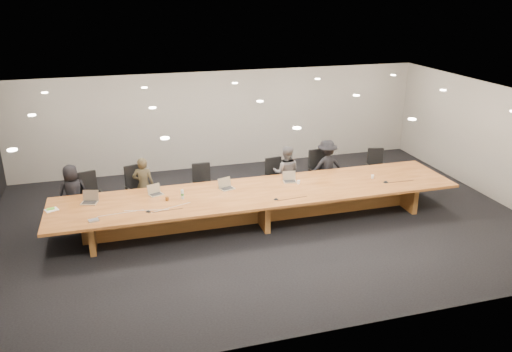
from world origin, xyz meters
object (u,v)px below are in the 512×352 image
(person_c, at_px, (286,173))
(amber_mug, at_px, (167,199))
(chair_left, at_px, (139,190))
(person_a, at_px, (73,193))
(chair_mid_left, at_px, (203,185))
(laptop_d, at_px, (290,177))
(person_b, at_px, (144,185))
(mic_left, at_px, (148,211))
(chair_far_left, at_px, (90,197))
(mic_center, at_px, (276,199))
(chair_far_right, at_px, (376,167))
(paper_cup_far, at_px, (373,177))
(mic_right, at_px, (386,182))
(laptop_c, at_px, (227,184))
(chair_right, at_px, (321,172))
(person_d, at_px, (326,167))
(paper_cup_near, at_px, (298,182))
(conference_table, at_px, (260,201))
(laptop_b, at_px, (156,190))
(laptop_a, at_px, (89,198))
(water_bottle, at_px, (182,194))
(av_box, at_px, (94,220))
(chair_mid_right, at_px, (277,178))

(person_c, bearing_deg, amber_mug, 41.01)
(chair_left, bearing_deg, person_a, 163.92)
(chair_mid_left, height_order, laptop_d, chair_mid_left)
(person_b, distance_m, mic_left, 1.68)
(person_a, bearing_deg, chair_far_left, 154.04)
(chair_mid_left, height_order, mic_center, chair_mid_left)
(chair_far_right, height_order, paper_cup_far, chair_far_right)
(laptop_d, height_order, mic_right, laptop_d)
(paper_cup_far, xyz_separation_m, mic_right, (0.18, -0.32, -0.03))
(chair_far_right, xyz_separation_m, laptop_c, (-4.29, -0.99, 0.37))
(chair_right, distance_m, person_d, 0.20)
(chair_right, relative_size, chair_far_right, 1.13)
(paper_cup_near, bearing_deg, mic_center, -137.20)
(laptop_c, bearing_deg, mic_right, -28.37)
(chair_left, relative_size, amber_mug, 13.20)
(chair_far_right, bearing_deg, conference_table, -145.32)
(chair_right, distance_m, person_a, 5.99)
(mic_left, bearing_deg, laptop_b, 74.27)
(chair_far_left, distance_m, chair_far_right, 7.27)
(chair_far_left, relative_size, laptop_a, 3.43)
(chair_right, distance_m, mic_left, 4.76)
(conference_table, bearing_deg, person_c, 48.11)
(person_b, xyz_separation_m, laptop_c, (1.77, -0.93, 0.20))
(chair_mid_left, xyz_separation_m, water_bottle, (-0.64, -1.21, 0.33))
(person_b, relative_size, person_c, 0.99)
(chair_right, height_order, laptop_d, chair_right)
(amber_mug, bearing_deg, person_b, 108.53)
(av_box, bearing_deg, chair_far_right, 2.04)
(person_b, height_order, laptop_a, person_b)
(chair_right, distance_m, person_b, 4.44)
(chair_far_left, relative_size, amber_mug, 12.99)
(person_c, bearing_deg, person_b, 19.26)
(conference_table, height_order, water_bottle, water_bottle)
(water_bottle, distance_m, mic_left, 0.90)
(chair_mid_right, xyz_separation_m, chair_far_right, (2.82, 0.08, -0.01))
(chair_mid_left, bearing_deg, laptop_d, -22.69)
(person_c, bearing_deg, chair_mid_right, -4.03)
(amber_mug, bearing_deg, laptop_d, 6.17)
(paper_cup_near, bearing_deg, water_bottle, -177.21)
(av_box, bearing_deg, laptop_b, 24.73)
(person_c, height_order, av_box, person_c)
(conference_table, distance_m, chair_left, 2.85)
(person_a, xyz_separation_m, amber_mug, (1.96, -1.18, 0.13))
(person_b, bearing_deg, laptop_d, 177.75)
(chair_mid_right, xyz_separation_m, av_box, (-4.32, -1.81, 0.25))
(person_d, bearing_deg, mic_center, 40.30)
(mic_center, bearing_deg, person_a, 157.30)
(person_a, xyz_separation_m, laptop_d, (4.83, -0.87, 0.20))
(paper_cup_far, bearing_deg, chair_far_left, 170.01)
(chair_left, bearing_deg, person_c, -21.24)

